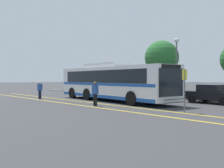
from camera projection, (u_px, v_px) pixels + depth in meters
name	position (u px, v px, depth m)	size (l,w,h in m)	color
ground_plane	(118.00, 101.00, 21.11)	(220.00, 220.00, 0.00)	#38383A
lane_strip_0	(91.00, 103.00, 20.08)	(0.20, 32.45, 0.01)	gold
lane_strip_1	(71.00, 104.00, 18.92)	(0.20, 32.45, 0.01)	gold
curb_strip	(154.00, 97.00, 25.09)	(40.45, 0.36, 0.15)	#99999E
transit_bus	(112.00, 82.00, 21.52)	(12.91, 3.58, 3.11)	silver
parked_car_0	(77.00, 88.00, 32.02)	(4.60, 2.03, 1.43)	silver
parked_car_1	(109.00, 89.00, 27.55)	(4.59, 1.98, 1.37)	maroon
parked_car_2	(151.00, 92.00, 23.66)	(4.41, 2.00, 1.29)	#9E9EA3
parked_car_3	(213.00, 94.00, 19.32)	(3.99, 2.09, 1.41)	black
pedestrian_0	(95.00, 92.00, 17.65)	(0.44, 0.25, 1.65)	black
pedestrian_1	(40.00, 89.00, 23.85)	(0.47, 0.36, 1.58)	#191E38
bus_stop_sign	(185.00, 85.00, 14.29)	(0.07, 0.40, 2.39)	#59595E
street_lamp	(177.00, 56.00, 24.67)	(0.45, 0.45, 5.68)	#59595E
tree_2	(162.00, 58.00, 29.11)	(3.79, 3.79, 6.07)	#513823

